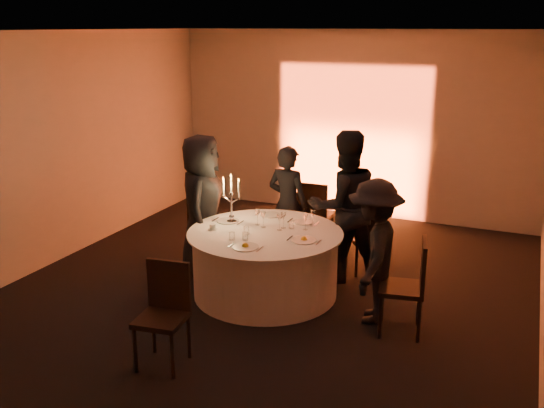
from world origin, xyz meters
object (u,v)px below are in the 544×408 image
at_px(chair_left, 197,214).
at_px(chair_right, 410,281).
at_px(chair_back_right, 367,234).
at_px(guest_left, 202,205).
at_px(chair_back_left, 314,212).
at_px(guest_right, 374,252).
at_px(coffee_cup, 213,227).
at_px(candelabra, 231,205).
at_px(chair_front, 165,307).
at_px(banquet_table, 265,263).
at_px(guest_back_left, 288,204).
at_px(guest_back_right, 344,206).

distance_m(chair_left, chair_right, 3.23).
relative_size(chair_back_right, guest_left, 0.52).
bearing_deg(guest_left, chair_back_left, -56.77).
height_order(guest_right, coffee_cup, guest_right).
bearing_deg(coffee_cup, candelabra, 76.73).
xyz_separation_m(chair_left, chair_back_right, (2.26, 0.35, -0.08)).
distance_m(chair_back_left, guest_left, 1.69).
xyz_separation_m(chair_front, coffee_cup, (-0.35, 1.57, 0.25)).
relative_size(chair_back_left, coffee_cup, 8.97).
xyz_separation_m(banquet_table, guest_left, (-1.01, 0.33, 0.51)).
height_order(guest_left, guest_back_left, guest_left).
xyz_separation_m(chair_back_left, chair_right, (1.70, -1.91, 0.01)).
relative_size(chair_left, chair_back_left, 1.09).
xyz_separation_m(chair_right, candelabra, (-2.25, 0.45, 0.41)).
height_order(chair_back_right, guest_back_left, guest_back_left).
distance_m(chair_back_right, chair_front, 3.06).
xyz_separation_m(chair_right, guest_back_right, (-1.05, 1.11, 0.37)).
bearing_deg(guest_right, guest_back_right, -153.29).
relative_size(chair_back_left, chair_right, 0.98).
distance_m(banquet_table, chair_front, 1.76).
bearing_deg(guest_back_right, chair_front, 29.88).
distance_m(banquet_table, guest_right, 1.38).
height_order(chair_back_right, chair_front, chair_front).
bearing_deg(candelabra, chair_front, -81.94).
height_order(chair_left, candelabra, candelabra).
distance_m(chair_right, chair_front, 2.45).
bearing_deg(banquet_table, guest_left, 162.15).
bearing_deg(guest_back_left, chair_back_left, -101.29).
xyz_separation_m(guest_back_left, coffee_cup, (-0.44, -1.25, 0.01)).
distance_m(chair_right, guest_back_right, 1.57).
xyz_separation_m(guest_back_left, guest_right, (1.47, -1.23, -0.01)).
height_order(guest_back_right, candelabra, guest_back_right).
relative_size(banquet_table, guest_left, 1.01).
relative_size(chair_back_left, candelabra, 1.63).
bearing_deg(chair_left, chair_front, 171.68).
distance_m(chair_right, coffee_cup, 2.34).
distance_m(guest_back_right, candelabra, 1.37).
relative_size(coffee_cup, candelabra, 0.18).
bearing_deg(coffee_cup, guest_right, 0.73).
xyz_separation_m(chair_front, guest_back_left, (0.09, 2.82, 0.24)).
relative_size(chair_back_right, guest_right, 0.60).
relative_size(chair_left, guest_right, 0.69).
xyz_separation_m(chair_back_left, chair_back_right, (0.90, -0.53, -0.03)).
relative_size(guest_left, coffee_cup, 16.19).
bearing_deg(chair_back_right, chair_back_left, -68.47).
height_order(banquet_table, coffee_cup, coffee_cup).
bearing_deg(chair_back_left, guest_back_left, 69.51).
bearing_deg(guest_right, chair_right, 64.73).
bearing_deg(chair_right, chair_front, -64.29).
distance_m(chair_back_left, chair_right, 2.55).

